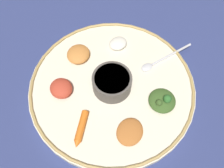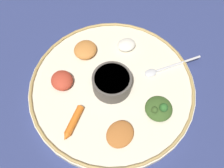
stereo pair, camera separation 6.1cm
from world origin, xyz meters
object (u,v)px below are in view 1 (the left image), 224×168
(center_bowl, at_px, (112,82))
(greens_pile, at_px, (162,101))
(spoon, at_px, (159,61))
(carrot_near_spoon, at_px, (81,128))

(center_bowl, bearing_deg, greens_pile, -5.03)
(spoon, bearing_deg, carrot_near_spoon, -120.55)
(spoon, height_order, carrot_near_spoon, carrot_near_spoon)
(spoon, relative_size, carrot_near_spoon, 1.44)
(greens_pile, xyz_separation_m, carrot_near_spoon, (-0.18, -0.12, -0.01))
(center_bowl, relative_size, carrot_near_spoon, 1.09)
(greens_pile, bearing_deg, carrot_near_spoon, -144.96)
(center_bowl, distance_m, carrot_near_spoon, 0.14)
(greens_pile, relative_size, carrot_near_spoon, 1.01)
(spoon, bearing_deg, greens_pile, -76.17)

